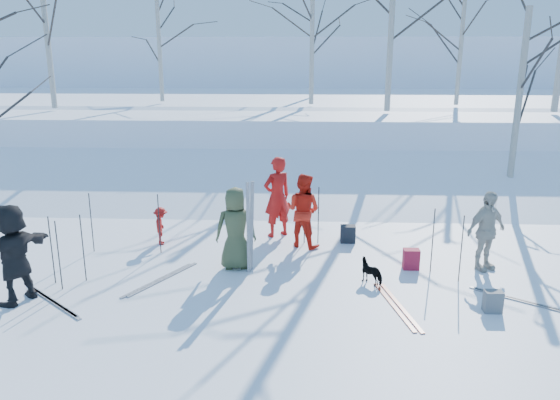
{
  "coord_description": "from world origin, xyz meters",
  "views": [
    {
      "loc": [
        0.51,
        -9.45,
        4.35
      ],
      "look_at": [
        0.0,
        1.5,
        1.3
      ],
      "focal_mm": 35.0,
      "sensor_mm": 36.0,
      "label": 1
    }
  ],
  "objects_px": {
    "backpack_red": "(411,259)",
    "skier_cream_east": "(486,231)",
    "skier_redor_behind": "(303,210)",
    "backpack_dark": "(348,234)",
    "backpack_grey": "(493,301)",
    "skier_grey_west": "(14,254)",
    "skier_red_seated": "(161,226)",
    "skier_olive_center": "(236,229)",
    "skier_red_north": "(277,197)",
    "dog": "(372,271)"
  },
  "relations": [
    {
      "from": "backpack_red",
      "to": "skier_cream_east",
      "type": "bearing_deg",
      "value": 2.37
    },
    {
      "from": "skier_redor_behind",
      "to": "backpack_dark",
      "type": "height_order",
      "value": "skier_redor_behind"
    },
    {
      "from": "backpack_red",
      "to": "backpack_grey",
      "type": "relative_size",
      "value": 1.11
    },
    {
      "from": "backpack_dark",
      "to": "skier_grey_west",
      "type": "bearing_deg",
      "value": -151.12
    },
    {
      "from": "skier_red_seated",
      "to": "skier_grey_west",
      "type": "bearing_deg",
      "value": 138.21
    },
    {
      "from": "skier_olive_center",
      "to": "backpack_grey",
      "type": "distance_m",
      "value": 4.97
    },
    {
      "from": "skier_redor_behind",
      "to": "skier_grey_west",
      "type": "height_order",
      "value": "skier_grey_west"
    },
    {
      "from": "skier_red_north",
      "to": "skier_grey_west",
      "type": "relative_size",
      "value": 1.07
    },
    {
      "from": "dog",
      "to": "backpack_grey",
      "type": "distance_m",
      "value": 2.22
    },
    {
      "from": "skier_redor_behind",
      "to": "backpack_grey",
      "type": "relative_size",
      "value": 4.43
    },
    {
      "from": "skier_olive_center",
      "to": "skier_red_north",
      "type": "height_order",
      "value": "skier_red_north"
    },
    {
      "from": "skier_cream_east",
      "to": "skier_grey_west",
      "type": "relative_size",
      "value": 0.91
    },
    {
      "from": "skier_redor_behind",
      "to": "skier_cream_east",
      "type": "bearing_deg",
      "value": -169.82
    },
    {
      "from": "backpack_dark",
      "to": "skier_red_north",
      "type": "bearing_deg",
      "value": 166.81
    },
    {
      "from": "skier_olive_center",
      "to": "skier_red_seated",
      "type": "relative_size",
      "value": 1.95
    },
    {
      "from": "skier_red_north",
      "to": "skier_cream_east",
      "type": "distance_m",
      "value": 4.69
    },
    {
      "from": "skier_red_seated",
      "to": "backpack_grey",
      "type": "relative_size",
      "value": 2.29
    },
    {
      "from": "skier_olive_center",
      "to": "skier_grey_west",
      "type": "xyz_separation_m",
      "value": [
        -3.68,
        -1.71,
        0.05
      ]
    },
    {
      "from": "skier_cream_east",
      "to": "backpack_grey",
      "type": "distance_m",
      "value": 2.05
    },
    {
      "from": "skier_cream_east",
      "to": "backpack_dark",
      "type": "distance_m",
      "value": 3.08
    },
    {
      "from": "skier_grey_west",
      "to": "backpack_grey",
      "type": "relative_size",
      "value": 4.74
    },
    {
      "from": "skier_grey_west",
      "to": "skier_red_seated",
      "type": "bearing_deg",
      "value": 175.09
    },
    {
      "from": "skier_redor_behind",
      "to": "dog",
      "type": "xyz_separation_m",
      "value": [
        1.34,
        -1.98,
        -0.61
      ]
    },
    {
      "from": "skier_redor_behind",
      "to": "skier_red_seated",
      "type": "xyz_separation_m",
      "value": [
        -3.25,
        -0.02,
        -0.41
      ]
    },
    {
      "from": "skier_cream_east",
      "to": "skier_red_north",
      "type": "bearing_deg",
      "value": 127.82
    },
    {
      "from": "skier_red_north",
      "to": "backpack_dark",
      "type": "distance_m",
      "value": 1.87
    },
    {
      "from": "skier_olive_center",
      "to": "skier_cream_east",
      "type": "distance_m",
      "value": 5.03
    },
    {
      "from": "skier_cream_east",
      "to": "backpack_dark",
      "type": "bearing_deg",
      "value": 122.03
    },
    {
      "from": "skier_grey_west",
      "to": "backpack_dark",
      "type": "height_order",
      "value": "skier_grey_west"
    },
    {
      "from": "skier_cream_east",
      "to": "backpack_dark",
      "type": "xyz_separation_m",
      "value": [
        -2.64,
        1.48,
        -0.62
      ]
    },
    {
      "from": "skier_cream_east",
      "to": "dog",
      "type": "height_order",
      "value": "skier_cream_east"
    },
    {
      "from": "skier_olive_center",
      "to": "skier_red_north",
      "type": "relative_size",
      "value": 0.88
    },
    {
      "from": "skier_grey_west",
      "to": "skier_redor_behind",
      "type": "bearing_deg",
      "value": 146.82
    },
    {
      "from": "skier_cream_east",
      "to": "dog",
      "type": "distance_m",
      "value": 2.54
    },
    {
      "from": "skier_red_north",
      "to": "skier_red_seated",
      "type": "distance_m",
      "value": 2.77
    },
    {
      "from": "skier_red_seated",
      "to": "backpack_grey",
      "type": "xyz_separation_m",
      "value": [
        6.51,
        -3.07,
        -0.24
      ]
    },
    {
      "from": "skier_red_seated",
      "to": "backpack_red",
      "type": "relative_size",
      "value": 2.07
    },
    {
      "from": "skier_red_seated",
      "to": "dog",
      "type": "relative_size",
      "value": 1.57
    },
    {
      "from": "skier_olive_center",
      "to": "skier_cream_east",
      "type": "relative_size",
      "value": 1.03
    },
    {
      "from": "skier_red_north",
      "to": "backpack_red",
      "type": "xyz_separation_m",
      "value": [
        2.83,
        -1.93,
        -0.76
      ]
    },
    {
      "from": "skier_cream_east",
      "to": "backpack_red",
      "type": "xyz_separation_m",
      "value": [
        -1.46,
        -0.06,
        -0.61
      ]
    },
    {
      "from": "skier_olive_center",
      "to": "skier_redor_behind",
      "type": "height_order",
      "value": "skier_olive_center"
    },
    {
      "from": "dog",
      "to": "backpack_grey",
      "type": "xyz_separation_m",
      "value": [
        1.92,
        -1.11,
        -0.04
      ]
    },
    {
      "from": "skier_cream_east",
      "to": "dog",
      "type": "bearing_deg",
      "value": 169.93
    },
    {
      "from": "skier_red_north",
      "to": "backpack_dark",
      "type": "xyz_separation_m",
      "value": [
        1.66,
        -0.39,
        -0.77
      ]
    },
    {
      "from": "skier_red_seated",
      "to": "dog",
      "type": "bearing_deg",
      "value": -124.54
    },
    {
      "from": "backpack_red",
      "to": "skier_olive_center",
      "type": "bearing_deg",
      "value": -178.26
    },
    {
      "from": "backpack_dark",
      "to": "skier_olive_center",
      "type": "bearing_deg",
      "value": -145.53
    },
    {
      "from": "skier_olive_center",
      "to": "skier_grey_west",
      "type": "height_order",
      "value": "skier_grey_west"
    },
    {
      "from": "skier_red_seated",
      "to": "backpack_red",
      "type": "height_order",
      "value": "skier_red_seated"
    }
  ]
}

